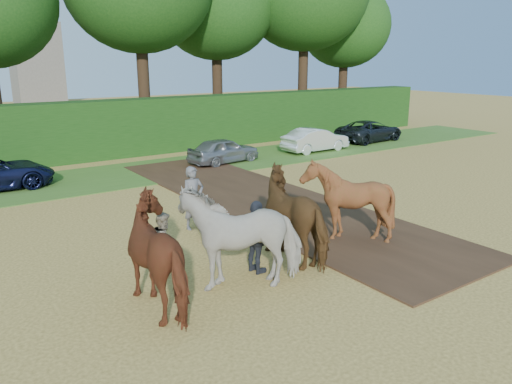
% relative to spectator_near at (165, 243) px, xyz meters
% --- Properties ---
extents(ground, '(120.00, 120.00, 0.00)m').
position_rel_spectator_near_xyz_m(ground, '(4.23, -3.22, -0.77)').
color(ground, gold).
rests_on(ground, ground).
extents(earth_strip, '(4.50, 17.00, 0.05)m').
position_rel_spectator_near_xyz_m(earth_strip, '(5.73, 3.78, -0.74)').
color(earth_strip, '#472D1C').
rests_on(earth_strip, ground).
extents(grass_verge, '(50.00, 5.00, 0.03)m').
position_rel_spectator_near_xyz_m(grass_verge, '(4.23, 10.78, -0.75)').
color(grass_verge, '#38601E').
rests_on(grass_verge, ground).
extents(hedgerow, '(46.00, 1.60, 3.00)m').
position_rel_spectator_near_xyz_m(hedgerow, '(4.23, 15.28, 0.73)').
color(hedgerow, '#14380F').
rests_on(hedgerow, ground).
extents(spectator_near, '(0.90, 0.95, 1.54)m').
position_rel_spectator_near_xyz_m(spectator_near, '(0.00, 0.00, 0.00)').
color(spectator_near, '#B0A88A').
rests_on(spectator_near, ground).
extents(spectator_far, '(0.56, 1.11, 1.83)m').
position_rel_spectator_near_xyz_m(spectator_far, '(1.82, -1.30, 0.15)').
color(spectator_far, '#252932').
rests_on(spectator_far, ground).
extents(plough_team, '(7.67, 5.79, 2.35)m').
position_rel_spectator_near_xyz_m(plough_team, '(2.30, -1.17, 0.39)').
color(plough_team, '#602818').
rests_on(plough_team, ground).
extents(parked_cars, '(35.09, 3.00, 1.45)m').
position_rel_spectator_near_xyz_m(parked_cars, '(5.04, 10.83, -0.09)').
color(parked_cars, silver).
rests_on(parked_cars, ground).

